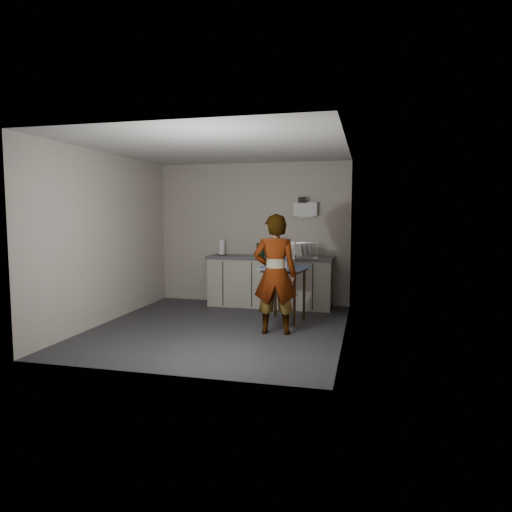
% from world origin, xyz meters
% --- Properties ---
extents(ground, '(4.00, 4.00, 0.00)m').
position_xyz_m(ground, '(0.00, 0.00, 0.00)').
color(ground, '#2D2C32').
rests_on(ground, ground).
extents(wall_back, '(3.60, 0.02, 2.60)m').
position_xyz_m(wall_back, '(0.00, 1.99, 1.30)').
color(wall_back, beige).
rests_on(wall_back, ground).
extents(wall_right, '(0.02, 4.00, 2.60)m').
position_xyz_m(wall_right, '(1.79, 0.00, 1.30)').
color(wall_right, beige).
rests_on(wall_right, ground).
extents(wall_left, '(0.02, 4.00, 2.60)m').
position_xyz_m(wall_left, '(-1.79, 0.00, 1.30)').
color(wall_left, beige).
rests_on(wall_left, ground).
extents(ceiling, '(3.60, 4.00, 0.01)m').
position_xyz_m(ceiling, '(0.00, 0.00, 2.60)').
color(ceiling, silver).
rests_on(ceiling, wall_back).
extents(kitchen_counter, '(2.24, 0.62, 0.91)m').
position_xyz_m(kitchen_counter, '(0.40, 1.70, 0.43)').
color(kitchen_counter, black).
rests_on(kitchen_counter, ground).
extents(wall_shelf, '(0.42, 0.18, 0.37)m').
position_xyz_m(wall_shelf, '(1.00, 1.92, 1.75)').
color(wall_shelf, white).
rests_on(wall_shelf, ground).
extents(side_table, '(0.76, 0.76, 0.85)m').
position_xyz_m(side_table, '(0.85, 0.65, 0.74)').
color(side_table, '#3B230D').
rests_on(side_table, ground).
extents(standing_man, '(0.66, 0.48, 1.67)m').
position_xyz_m(standing_man, '(0.85, -0.10, 0.84)').
color(standing_man, '#B2A593').
rests_on(standing_man, ground).
extents(soap_bottle, '(0.16, 0.16, 0.29)m').
position_xyz_m(soap_bottle, '(0.26, 1.61, 1.05)').
color(soap_bottle, black).
rests_on(soap_bottle, kitchen_counter).
extents(soda_can, '(0.07, 0.07, 0.12)m').
position_xyz_m(soda_can, '(0.35, 1.74, 0.97)').
color(soda_can, red).
rests_on(soda_can, kitchen_counter).
extents(dark_bottle, '(0.07, 0.07, 0.23)m').
position_xyz_m(dark_bottle, '(0.18, 1.71, 1.03)').
color(dark_bottle, black).
rests_on(dark_bottle, kitchen_counter).
extents(paper_towel, '(0.16, 0.16, 0.28)m').
position_xyz_m(paper_towel, '(-0.50, 1.68, 1.04)').
color(paper_towel, black).
rests_on(paper_towel, kitchen_counter).
extents(dish_rack, '(0.38, 0.28, 0.26)m').
position_xyz_m(dish_rack, '(1.06, 1.70, 0.97)').
color(dish_rack, silver).
rests_on(dish_rack, kitchen_counter).
extents(bakery_box, '(0.33, 0.34, 0.39)m').
position_xyz_m(bakery_box, '(0.83, 0.66, 0.94)').
color(bakery_box, white).
rests_on(bakery_box, side_table).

